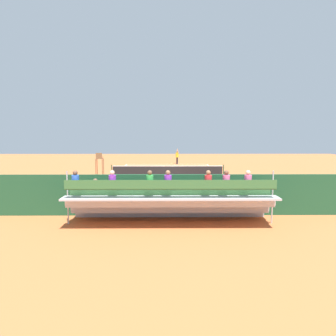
% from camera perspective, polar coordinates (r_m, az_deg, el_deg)
% --- Properties ---
extents(ground_plane, '(60.00, 60.00, 0.00)m').
position_cam_1_polar(ground_plane, '(29.95, -0.07, -1.44)').
color(ground_plane, '#BC6033').
extents(court_line_markings, '(10.10, 22.20, 0.01)m').
position_cam_1_polar(court_line_markings, '(29.99, -0.07, -1.42)').
color(court_line_markings, white).
rests_on(court_line_markings, ground).
extents(tennis_net, '(10.30, 0.10, 1.07)m').
position_cam_1_polar(tennis_net, '(29.89, -0.07, -0.48)').
color(tennis_net, black).
rests_on(tennis_net, ground).
extents(backdrop_wall, '(18.00, 0.16, 2.00)m').
position_cam_1_polar(backdrop_wall, '(15.97, 0.32, -4.68)').
color(backdrop_wall, '#1E4C2D').
rests_on(backdrop_wall, ground).
extents(bleacher_stand, '(9.06, 2.40, 2.48)m').
position_cam_1_polar(bleacher_stand, '(14.57, 0.14, -5.72)').
color(bleacher_stand, '#B2B2B7').
rests_on(bleacher_stand, ground).
extents(umpire_chair, '(0.67, 0.67, 2.14)m').
position_cam_1_polar(umpire_chair, '(30.46, -11.81, 1.05)').
color(umpire_chair, brown).
rests_on(umpire_chair, ground).
extents(courtside_bench, '(1.80, 0.40, 0.93)m').
position_cam_1_polar(courtside_bench, '(16.98, 8.56, -5.61)').
color(courtside_bench, '#33383D').
rests_on(courtside_bench, ground).
extents(equipment_bag, '(0.90, 0.36, 0.36)m').
position_cam_1_polar(equipment_bag, '(16.75, 1.90, -7.04)').
color(equipment_bag, '#B22D2D').
rests_on(equipment_bag, ground).
extents(tennis_player, '(0.44, 0.56, 1.93)m').
position_cam_1_polar(tennis_player, '(41.19, 1.60, 2.11)').
color(tennis_player, black).
rests_on(tennis_player, ground).
extents(tennis_racket, '(0.35, 0.58, 0.03)m').
position_cam_1_polar(tennis_racket, '(41.81, 0.59, 0.80)').
color(tennis_racket, black).
rests_on(tennis_racket, ground).
extents(tennis_ball_near, '(0.07, 0.07, 0.07)m').
position_cam_1_polar(tennis_ball_near, '(40.51, 3.19, 0.64)').
color(tennis_ball_near, '#CCDB33').
rests_on(tennis_ball_near, ground).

